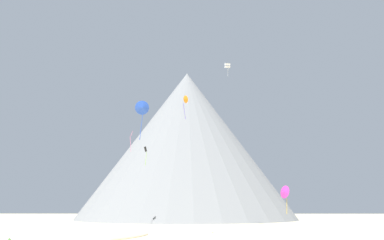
# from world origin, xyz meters

# --- Properties ---
(dune_midground) EXTENTS (21.22, 28.23, 2.33)m
(dune_midground) POSITION_xyz_m (-10.09, 19.01, 0.00)
(dune_midground) COLOR beige
(dune_midground) RESTS_ON ground_plane
(bush_low_patch) EXTENTS (1.67, 1.67, 0.92)m
(bush_low_patch) POSITION_xyz_m (6.96, 19.02, 0.46)
(bush_low_patch) COLOR #477238
(bush_low_patch) RESTS_ON ground_plane
(bush_far_left) EXTENTS (2.19, 2.19, 1.05)m
(bush_far_left) POSITION_xyz_m (-10.37, 18.02, 0.52)
(bush_far_left) COLOR #668C4C
(bush_far_left) RESTS_ON ground_plane
(rock_massif) EXTENTS (97.42, 97.42, 50.69)m
(rock_massif) POSITION_xyz_m (0.17, 98.60, 24.59)
(rock_massif) COLOR slate
(rock_massif) RESTS_ON ground_plane
(kite_orange_mid) EXTENTS (1.48, 1.68, 5.04)m
(kite_orange_mid) POSITION_xyz_m (2.27, 44.47, 25.84)
(kite_orange_mid) COLOR orange
(kite_white_high) EXTENTS (1.33, 1.41, 3.30)m
(kite_white_high) POSITION_xyz_m (11.86, 53.69, 36.69)
(kite_white_high) COLOR white
(kite_blue_mid) EXTENTS (2.19, 1.19, 5.86)m
(kite_blue_mid) POSITION_xyz_m (-3.17, 21.90, 18.36)
(kite_blue_mid) COLOR blue
(kite_magenta_low) EXTENTS (1.48, 2.01, 4.30)m
(kite_magenta_low) POSITION_xyz_m (18.18, 27.03, 6.33)
(kite_magenta_low) COLOR #D1339E
(kite_black_mid) EXTENTS (0.80, 0.63, 4.40)m
(kite_black_mid) POSITION_xyz_m (-7.27, 55.51, 16.45)
(kite_black_mid) COLOR black
(kite_pink_mid) EXTENTS (0.71, 0.55, 5.03)m
(kite_pink_mid) POSITION_xyz_m (-10.93, 56.82, 20.16)
(kite_pink_mid) COLOR pink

